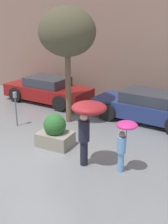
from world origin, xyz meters
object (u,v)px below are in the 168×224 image
(planter_box, at_px, (55,132))
(parking_meter, at_px, (15,102))
(street_tree, at_px, (67,33))
(parked_car_far, at_px, (48,90))
(parked_car_near, at_px, (148,107))
(person_child, at_px, (124,136))
(person_adult, at_px, (88,116))

(planter_box, height_order, parking_meter, parking_meter)
(street_tree, bearing_deg, planter_box, -72.02)
(parked_car_far, relative_size, parking_meter, 3.31)
(parked_car_far, bearing_deg, parked_car_near, -89.45)
(person_child, distance_m, parked_car_near, 4.14)
(street_tree, bearing_deg, parked_car_near, 27.74)
(parked_car_far, bearing_deg, street_tree, -124.92)
(parked_car_near, distance_m, parked_car_far, 5.02)
(person_adult, relative_size, parked_car_far, 0.42)
(parking_meter, bearing_deg, planter_box, -19.78)
(parked_car_near, xyz_separation_m, street_tree, (-2.78, -1.46, 2.85))
(person_adult, distance_m, parked_car_far, 6.43)
(parked_car_far, xyz_separation_m, parking_meter, (0.67, -3.17, 0.37))
(planter_box, xyz_separation_m, person_adult, (1.48, -0.65, 1.01))
(street_tree, xyz_separation_m, parking_meter, (-1.55, -1.30, -2.47))
(person_child, xyz_separation_m, parked_car_near, (-0.39, 4.10, -0.46))
(parked_car_near, bearing_deg, street_tree, 124.17)
(planter_box, bearing_deg, parked_car_near, 59.47)
(person_adult, xyz_separation_m, parked_car_far, (-4.38, 4.62, -0.90))
(street_tree, height_order, parking_meter, street_tree)
(street_tree, bearing_deg, person_adult, -51.83)
(person_adult, height_order, person_child, person_adult)
(planter_box, distance_m, parked_car_far, 4.92)
(person_adult, xyz_separation_m, parked_car_near, (0.62, 4.22, -0.90))
(parking_meter, bearing_deg, person_adult, -21.37)
(planter_box, relative_size, parked_car_near, 0.24)
(person_child, bearing_deg, parking_meter, 137.87)
(parked_car_far, height_order, parking_meter, parking_meter)
(person_child, height_order, parking_meter, person_child)
(parked_car_near, height_order, parked_car_far, same)
(planter_box, xyz_separation_m, street_tree, (-0.68, 2.10, 2.96))
(parking_meter, bearing_deg, parked_car_far, 101.96)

